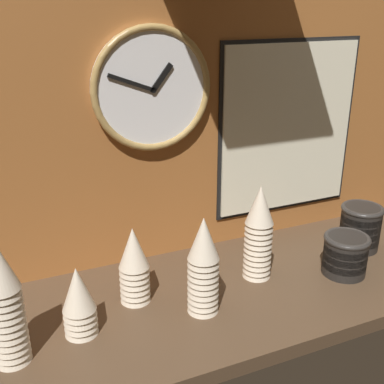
{
  "coord_description": "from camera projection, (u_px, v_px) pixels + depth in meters",
  "views": [
    {
      "loc": [
        -0.57,
        -1.02,
        0.75
      ],
      "look_at": [
        -0.11,
        0.04,
        0.29
      ],
      "focal_mm": 45.0,
      "sensor_mm": 36.0,
      "label": 1
    }
  ],
  "objects": [
    {
      "name": "ground_plane",
      "position": [
        233.0,
        292.0,
        1.36
      ],
      "size": [
        1.6,
        0.56,
        0.04
      ],
      "primitive_type": "cube",
      "color": "#4C3826"
    },
    {
      "name": "menu_board",
      "position": [
        288.0,
        129.0,
        1.54
      ],
      "size": [
        0.5,
        0.01,
        0.56
      ],
      "color": "black"
    },
    {
      "name": "cup_stack_center_left",
      "position": [
        134.0,
        265.0,
        1.25
      ],
      "size": [
        0.08,
        0.08,
        0.21
      ],
      "color": "beige",
      "rests_on": "ground_plane"
    },
    {
      "name": "wall_clock",
      "position": [
        152.0,
        89.0,
        1.31
      ],
      "size": [
        0.34,
        0.03,
        0.34
      ],
      "color": "white"
    },
    {
      "name": "bowl_stack_far_right",
      "position": [
        360.0,
        226.0,
        1.53
      ],
      "size": [
        0.13,
        0.13,
        0.15
      ],
      "color": "black",
      "rests_on": "ground_plane"
    },
    {
      "name": "cup_stack_center",
      "position": [
        203.0,
        266.0,
        1.2
      ],
      "size": [
        0.08,
        0.08,
        0.26
      ],
      "color": "beige",
      "rests_on": "ground_plane"
    },
    {
      "name": "cup_stack_far_left",
      "position": [
        4.0,
        304.0,
        1.02
      ],
      "size": [
        0.08,
        0.08,
        0.3
      ],
      "color": "beige",
      "rests_on": "ground_plane"
    },
    {
      "name": "bowl_stack_right",
      "position": [
        345.0,
        253.0,
        1.39
      ],
      "size": [
        0.13,
        0.13,
        0.12
      ],
      "color": "black",
      "rests_on": "ground_plane"
    },
    {
      "name": "cup_stack_left",
      "position": [
        79.0,
        301.0,
        1.13
      ],
      "size": [
        0.08,
        0.08,
        0.18
      ],
      "color": "beige",
      "rests_on": "ground_plane"
    },
    {
      "name": "cup_stack_center_right",
      "position": [
        259.0,
        232.0,
        1.35
      ],
      "size": [
        0.08,
        0.08,
        0.28
      ],
      "color": "beige",
      "rests_on": "ground_plane"
    },
    {
      "name": "wall_tiled_back",
      "position": [
        195.0,
        83.0,
        1.38
      ],
      "size": [
        1.6,
        0.03,
        1.05
      ],
      "color": "#A3602D",
      "rests_on": "ground_plane"
    }
  ]
}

